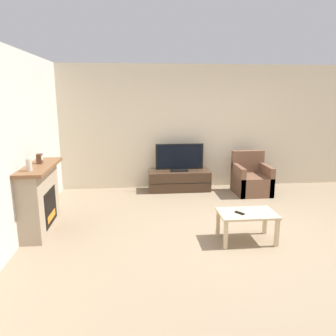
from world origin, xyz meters
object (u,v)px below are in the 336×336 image
tv_stand (179,181)px  remote (240,213)px  armchair (251,180)px  tv (179,158)px  mantel_clock (40,159)px  mantel_vase_left (29,165)px  fireplace (39,198)px  coffee_table (247,217)px

tv_stand → remote: bearing=-79.3°
tv_stand → armchair: (1.49, -0.36, 0.07)m
tv → remote: bearing=-79.3°
mantel_clock → mantel_vase_left: bearing=-90.1°
fireplace → mantel_vase_left: (0.02, -0.38, 0.60)m
mantel_clock → fireplace: bearing=-97.8°
remote → tv_stand: bearing=66.5°
fireplace → mantel_clock: bearing=82.2°
coffee_table → remote: (-0.12, -0.03, 0.08)m
coffee_table → tv_stand: bearing=103.3°
fireplace → remote: size_ratio=8.66×
tv → remote: size_ratio=7.05×
armchair → remote: armchair is taller
mantel_vase_left → tv: 3.37m
fireplace → mantel_clock: (0.02, 0.13, 0.58)m
fireplace → coffee_table: (3.03, -0.69, -0.16)m
mantel_vase_left → tv_stand: 3.46m
fireplace → remote: bearing=-13.8°
tv → armchair: 1.59m
tv → armchair: size_ratio=1.18×
fireplace → coffee_table: bearing=-12.8°
mantel_vase_left → tv_stand: size_ratio=0.15×
armchair → coffee_table: (-0.87, -2.28, 0.08)m
mantel_clock → tv: (2.40, 1.82, -0.40)m
mantel_clock → remote: mantel_clock is taller
tv → remote: tv is taller
mantel_clock → remote: size_ratio=1.02×
mantel_clock → remote: bearing=-16.2°
mantel_vase_left → armchair: 4.44m
tv_stand → coffee_table: (0.62, -2.64, 0.15)m
fireplace → armchair: (3.91, 1.59, -0.24)m
tv → coffee_table: tv is taller
tv_stand → armchair: size_ratio=1.52×
fireplace → armchair: fireplace is taller
mantel_clock → remote: 3.09m
mantel_clock → tv_stand: mantel_clock is taller
coffee_table → mantel_clock: bearing=164.9°
fireplace → mantel_vase_left: mantel_vase_left is taller
fireplace → mantel_vase_left: bearing=-87.5°
tv_stand → remote: 2.72m
remote → mantel_vase_left: bearing=139.2°
fireplace → mantel_clock: mantel_clock is taller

